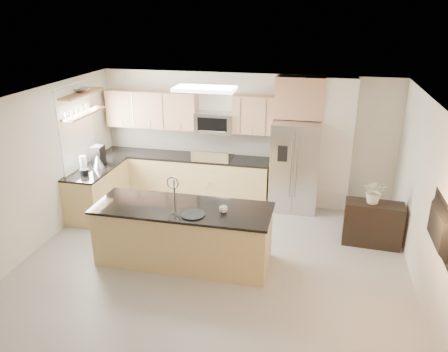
% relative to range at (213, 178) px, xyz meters
% --- Properties ---
extents(floor, '(6.50, 6.50, 0.00)m').
position_rel_range_xyz_m(floor, '(0.60, -2.92, -0.47)').
color(floor, '#A6A49E').
rests_on(floor, ground).
extents(ceiling, '(6.00, 6.50, 0.02)m').
position_rel_range_xyz_m(ceiling, '(0.60, -2.92, 2.13)').
color(ceiling, silver).
rests_on(ceiling, wall_back).
extents(wall_back, '(6.00, 0.02, 2.60)m').
position_rel_range_xyz_m(wall_back, '(0.60, 0.33, 0.83)').
color(wall_back, beige).
rests_on(wall_back, floor).
extents(wall_left, '(0.02, 6.50, 2.60)m').
position_rel_range_xyz_m(wall_left, '(-2.40, -2.92, 0.83)').
color(wall_left, beige).
rests_on(wall_left, floor).
extents(wall_right, '(0.02, 6.50, 2.60)m').
position_rel_range_xyz_m(wall_right, '(3.60, -2.92, 0.83)').
color(wall_right, beige).
rests_on(wall_right, floor).
extents(back_counter, '(3.55, 0.66, 1.44)m').
position_rel_range_xyz_m(back_counter, '(-0.63, 0.01, -0.00)').
color(back_counter, '#D8B477').
rests_on(back_counter, floor).
extents(left_counter, '(0.66, 1.50, 0.92)m').
position_rel_range_xyz_m(left_counter, '(-2.07, -1.07, -0.01)').
color(left_counter, '#D8B477').
rests_on(left_counter, floor).
extents(range, '(0.76, 0.64, 1.14)m').
position_rel_range_xyz_m(range, '(0.00, 0.00, 0.00)').
color(range, black).
rests_on(range, floor).
extents(upper_cabinets, '(3.50, 0.33, 0.75)m').
position_rel_range_xyz_m(upper_cabinets, '(-0.70, 0.16, 1.35)').
color(upper_cabinets, tan).
rests_on(upper_cabinets, wall_back).
extents(microwave, '(0.76, 0.40, 0.40)m').
position_rel_range_xyz_m(microwave, '(0.00, 0.12, 1.16)').
color(microwave, '#B0B0B3').
rests_on(microwave, upper_cabinets).
extents(refrigerator, '(0.92, 0.78, 1.78)m').
position_rel_range_xyz_m(refrigerator, '(1.66, -0.05, 0.42)').
color(refrigerator, '#B0B0B3').
rests_on(refrigerator, floor).
extents(partition_column, '(0.60, 0.30, 2.60)m').
position_rel_range_xyz_m(partition_column, '(2.42, 0.18, 0.83)').
color(partition_column, silver).
rests_on(partition_column, floor).
extents(window, '(0.04, 1.15, 1.65)m').
position_rel_range_xyz_m(window, '(-2.38, -1.07, 1.18)').
color(window, white).
rests_on(window, wall_left).
extents(shelf_lower, '(0.30, 1.20, 0.04)m').
position_rel_range_xyz_m(shelf_lower, '(-2.25, -0.97, 1.48)').
color(shelf_lower, olive).
rests_on(shelf_lower, wall_left).
extents(shelf_upper, '(0.30, 1.20, 0.04)m').
position_rel_range_xyz_m(shelf_upper, '(-2.25, -0.97, 1.85)').
color(shelf_upper, olive).
rests_on(shelf_upper, wall_left).
extents(ceiling_fixture, '(1.00, 0.50, 0.06)m').
position_rel_range_xyz_m(ceiling_fixture, '(0.20, -1.32, 2.09)').
color(ceiling_fixture, white).
rests_on(ceiling_fixture, ceiling).
extents(island, '(2.74, 0.99, 1.37)m').
position_rel_range_xyz_m(island, '(0.12, -2.44, 0.00)').
color(island, '#D8B477').
rests_on(island, floor).
extents(credenza, '(0.97, 0.45, 0.76)m').
position_rel_range_xyz_m(credenza, '(3.08, -1.23, -0.09)').
color(credenza, black).
rests_on(credenza, floor).
extents(cup, '(0.14, 0.14, 0.10)m').
position_rel_range_xyz_m(cup, '(0.77, -2.49, 0.52)').
color(cup, white).
rests_on(cup, island).
extents(platter, '(0.43, 0.43, 0.02)m').
position_rel_range_xyz_m(platter, '(0.36, -2.68, 0.48)').
color(platter, black).
rests_on(platter, island).
extents(blender, '(0.16, 0.16, 0.37)m').
position_rel_range_xyz_m(blender, '(-2.07, -1.46, 0.61)').
color(blender, black).
rests_on(blender, left_counter).
extents(kettle, '(0.22, 0.22, 0.28)m').
position_rel_range_xyz_m(kettle, '(-2.02, -1.03, 0.57)').
color(kettle, '#B0B0B3').
rests_on(kettle, left_counter).
extents(coffee_maker, '(0.20, 0.25, 0.37)m').
position_rel_range_xyz_m(coffee_maker, '(-2.09, -0.86, 0.62)').
color(coffee_maker, black).
rests_on(coffee_maker, left_counter).
extents(bowl, '(0.42, 0.42, 0.10)m').
position_rel_range_xyz_m(bowl, '(-2.25, -0.91, 1.91)').
color(bowl, '#B0B0B3').
rests_on(bowl, shelf_upper).
extents(flower_vase, '(0.64, 0.57, 0.63)m').
position_rel_range_xyz_m(flower_vase, '(3.05, -1.22, 0.60)').
color(flower_vase, silver).
rests_on(flower_vase, credenza).
extents(television, '(0.14, 1.08, 0.62)m').
position_rel_range_xyz_m(television, '(3.51, -3.12, 0.88)').
color(television, black).
rests_on(television, wall_right).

